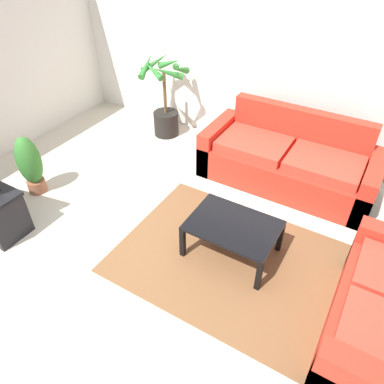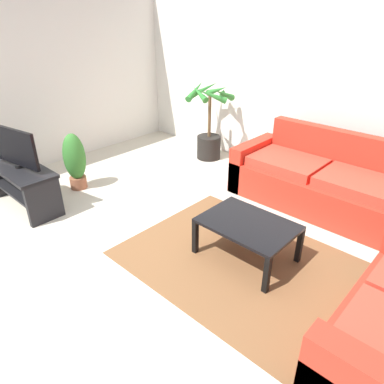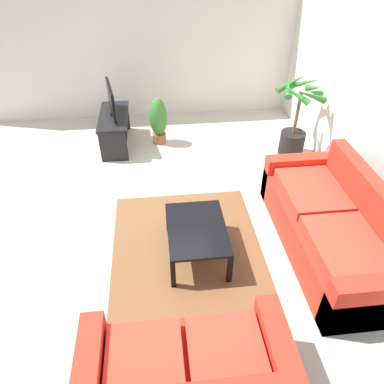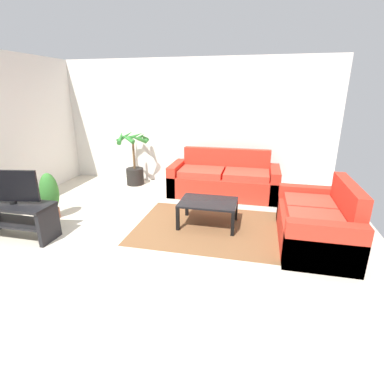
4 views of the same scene
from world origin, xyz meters
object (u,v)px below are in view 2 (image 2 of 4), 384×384
(tv, at_px, (15,147))
(potted_plant_small, at_px, (75,160))
(couch_main, at_px, (322,183))
(tv_stand, at_px, (23,181))
(potted_palm, at_px, (209,128))
(coffee_table, at_px, (248,227))

(tv, xyz_separation_m, potted_plant_small, (0.02, 0.71, -0.37))
(couch_main, xyz_separation_m, tv_stand, (-2.68, -2.52, 0.04))
(couch_main, relative_size, potted_palm, 1.77)
(tv, distance_m, coffee_table, 2.84)
(tv_stand, bearing_deg, coffee_table, 21.38)
(couch_main, bearing_deg, coffee_table, -92.42)
(potted_plant_small, bearing_deg, tv, -91.69)
(tv_stand, height_order, potted_palm, potted_palm)
(potted_plant_small, bearing_deg, tv_stand, -91.64)
(tv_stand, relative_size, tv, 1.40)
(potted_palm, bearing_deg, potted_plant_small, -106.08)
(tv_stand, distance_m, potted_palm, 2.86)
(potted_palm, bearing_deg, tv_stand, -102.52)
(tv_stand, relative_size, potted_plant_small, 1.41)
(couch_main, xyz_separation_m, potted_palm, (-2.06, 0.27, 0.21))
(coffee_table, bearing_deg, potted_palm, 138.54)
(potted_palm, bearing_deg, couch_main, -7.37)
(couch_main, bearing_deg, tv, -136.77)
(coffee_table, relative_size, potted_plant_small, 1.13)
(couch_main, height_order, tv_stand, couch_main)
(coffee_table, height_order, potted_plant_small, potted_plant_small)
(potted_palm, distance_m, potted_plant_small, 2.16)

